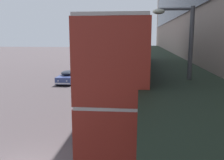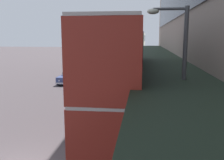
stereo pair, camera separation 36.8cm
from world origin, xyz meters
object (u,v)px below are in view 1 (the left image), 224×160
Objects in this scene: pedestrian_at_kerb at (186,157)px; street_lamp at (184,78)px; sedan_trailing_mid at (104,57)px; transit_bus_kerbside_rear at (121,77)px; sedan_oncoming_rear at (102,82)px; sedan_second_mid at (115,62)px; transit_bus_kerbside_front at (135,59)px; fire_hydrant at (159,104)px; sedan_far_back at (135,60)px; sedan_lead_near at (68,77)px; transit_bus_kerbside_far at (136,45)px.

street_lamp is at bearing 92.27° from pedestrian_at_kerb.
sedan_trailing_mid is at bearing 101.52° from street_lamp.
street_lamp is (2.61, -3.53, 0.57)m from transit_bus_kerbside_rear.
sedan_second_mid reaches higher than sedan_oncoming_rear.
sedan_trailing_mid is 0.74× the size of street_lamp.
transit_bus_kerbside_front is 16.16× the size of fire_hydrant.
sedan_second_mid is 36.14m from street_lamp.
sedan_far_back is (2.95, 24.37, -0.02)m from sedan_oncoming_rear.
street_lamp is 9.43m from fire_hydrant.
transit_bus_kerbside_rear is 45.41m from sedan_trailing_mid.
transit_bus_kerbside_front is 2.41× the size of sedan_trailing_mid.
pedestrian_at_kerb is (10.06, -19.55, 0.44)m from sedan_lead_near.
transit_bus_kerbside_far is 42.47m from fire_hydrant.
fire_hydrant is (2.42, 5.27, -2.81)m from transit_bus_kerbside_rear.
sedan_far_back is 1.01× the size of sedan_second_mid.
sedan_trailing_mid is 2.52× the size of pedestrian_at_kerb.
sedan_second_mid is at bearing -103.42° from transit_bus_kerbside_far.
transit_bus_kerbside_rear is at bearing 120.79° from pedestrian_at_kerb.
sedan_oncoming_rear reaches higher than sedan_far_back.
sedan_lead_near is at bearing -103.15° from transit_bus_kerbside_far.
transit_bus_kerbside_rear is 2.64× the size of sedan_lead_near.
pedestrian_at_kerb reaches higher than sedan_lead_near.
sedan_lead_near is 0.68× the size of street_lamp.
sedan_oncoming_rear is at bearing -31.75° from sedan_lead_near.
street_lamp is at bearing -85.50° from transit_bus_kerbside_front.
sedan_far_back is (7.45, 21.58, 0.03)m from sedan_lead_near.
pedestrian_at_kerb is at bearing -80.33° from sedan_second_mid.
sedan_oncoming_rear is 24.54m from sedan_far_back.
sedan_oncoming_rear is at bearing 103.27° from transit_bus_kerbside_rear.
transit_bus_kerbside_far reaches higher than sedan_trailing_mid.
sedan_oncoming_rear is 2.64× the size of pedestrian_at_kerb.
sedan_trailing_mid reaches higher than fire_hydrant.
fire_hydrant is at bearing 91.33° from pedestrian_at_kerb.
sedan_oncoming_rear is (-3.08, -35.25, -2.57)m from transit_bus_kerbside_far.
transit_bus_kerbside_front reaches higher than sedan_lead_near.
pedestrian_at_kerb is (2.61, -41.14, 0.41)m from sedan_far_back.
sedan_oncoming_rear is 8.85m from fire_hydrant.
sedan_second_mid is (-3.56, 31.95, -2.51)m from transit_bus_kerbside_rear.
pedestrian_at_kerb is at bearing -86.37° from sedan_far_back.
street_lamp is at bearing -78.48° from sedan_trailing_mid.
transit_bus_kerbside_front is 2.31× the size of sedan_oncoming_rear.
sedan_trailing_mid is at bearing 101.35° from pedestrian_at_kerb.
sedan_second_mid is at bearing 77.11° from sedan_lead_near.
transit_bus_kerbside_rear is 6.44m from fire_hydrant.
sedan_second_mid is at bearing 91.89° from sedan_oncoming_rear.
transit_bus_kerbside_rear reaches higher than sedan_lead_near.
transit_bus_kerbside_far is 16.27m from sedan_second_mid.
transit_bus_kerbside_front is at bearing 78.74° from sedan_oncoming_rear.
fire_hydrant is at bearing -45.05° from sedan_lead_near.
sedan_second_mid is at bearing -73.99° from sedan_trailing_mid.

